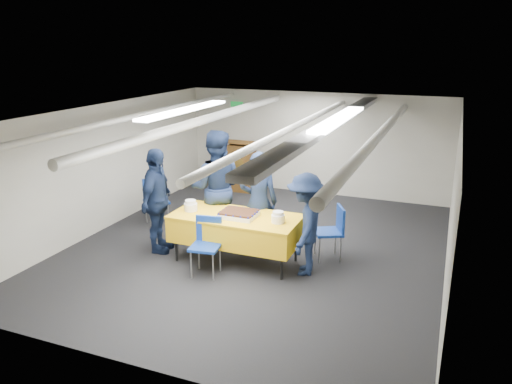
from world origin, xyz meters
TOP-DOWN VIEW (x-y plane):
  - ground at (0.00, 0.00)m, footprint 7.00×7.00m
  - room_shell at (0.09, 0.41)m, footprint 6.00×7.00m
  - serving_table at (-0.12, -0.63)m, footprint 2.01×0.94m
  - sheet_cake at (-0.05, -0.67)m, footprint 0.56×0.44m
  - plate_stack_left at (-0.88, -0.68)m, footprint 0.21×0.21m
  - plate_stack_right at (0.60, -0.68)m, footprint 0.20×0.20m
  - podium at (-1.60, 3.05)m, footprint 0.62×0.53m
  - chair_near at (-0.35, -1.16)m, footprint 0.48×0.48m
  - chair_right at (1.29, 0.06)m, footprint 0.56×0.56m
  - chair_left at (-2.27, 0.41)m, footprint 0.59×0.59m
  - sailor_a at (0.06, -0.11)m, footprint 0.72×0.58m
  - sailor_b at (-0.76, -0.00)m, footprint 1.15×1.02m
  - sailor_c at (-1.48, -0.72)m, footprint 0.60×1.08m
  - sailor_d at (1.01, -0.61)m, footprint 0.73×1.08m

SIDE VIEW (x-z plane):
  - ground at x=0.00m, z-range 0.00..0.00m
  - chair_near at x=-0.35m, z-range 0.10..0.97m
  - chair_right at x=1.29m, z-range 0.10..0.97m
  - chair_left at x=-2.27m, z-range 0.10..0.97m
  - serving_table at x=-0.12m, z-range 0.17..0.94m
  - podium at x=-1.60m, z-range -0.01..1.24m
  - sailor_d at x=1.01m, z-range 0.00..1.55m
  - sheet_cake at x=-0.05m, z-range 0.77..0.87m
  - plate_stack_left at x=-0.88m, z-range 0.76..0.94m
  - plate_stack_right at x=0.60m, z-range 0.76..0.94m
  - sailor_a at x=0.06m, z-range 0.00..1.70m
  - sailor_c at x=-1.48m, z-range 0.00..1.74m
  - sailor_b at x=-0.76m, z-range 0.00..1.97m
  - room_shell at x=0.09m, z-range 0.66..2.96m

